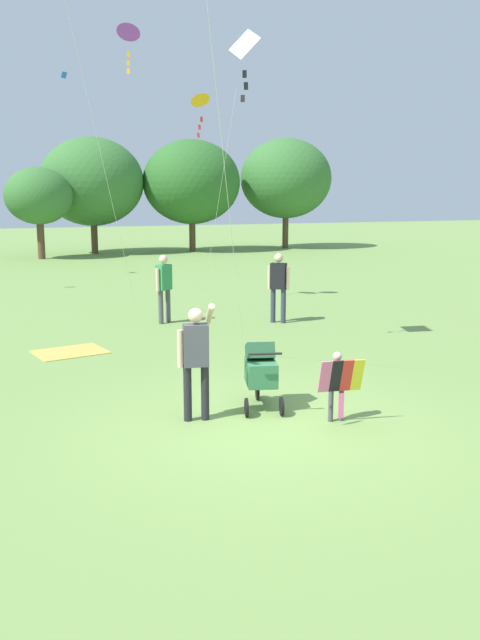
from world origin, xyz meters
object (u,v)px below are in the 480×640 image
at_px(person_adult_flyer, 196,353).
at_px(kite_green_novelty, 128,37).
at_px(stroller, 261,369).
at_px(picnic_blanket, 70,352).
at_px(child_with_butterfly_kite, 338,380).
at_px(person_sitting_far, 278,282).
at_px(kite_adult_black, 243,61).
at_px(person_red_shirt, 164,283).
at_px(kite_orange_delta, 201,104).

height_order(person_adult_flyer, kite_green_novelty, kite_green_novelty).
height_order(stroller, kite_green_novelty, kite_green_novelty).
height_order(stroller, picnic_blanket, stroller).
distance_m(child_with_butterfly_kite, person_sitting_far, 7.52).
relative_size(kite_adult_black, person_sitting_far, 3.58).
distance_m(kite_green_novelty, picnic_blanket, 9.00).
height_order(kite_green_novelty, person_red_shirt, kite_green_novelty).
relative_size(child_with_butterfly_kite, picnic_blanket, 0.73).
xyz_separation_m(kite_green_novelty, person_sitting_far, (2.89, -3.33, -6.27)).
xyz_separation_m(stroller, kite_orange_delta, (2.30, 9.47, 5.10)).
relative_size(child_with_butterfly_kite, kite_orange_delta, 0.17).
bearing_deg(person_adult_flyer, person_red_shirt, 77.85).
height_order(child_with_butterfly_kite, picnic_blanket, child_with_butterfly_kite).
relative_size(kite_adult_black, person_red_shirt, 3.66).
height_order(stroller, kite_adult_black, kite_adult_black).
bearing_deg(child_with_butterfly_kite, kite_orange_delta, 81.58).
bearing_deg(person_sitting_far, child_with_butterfly_kite, -108.85).
relative_size(person_adult_flyer, picnic_blanket, 1.24).
xyz_separation_m(person_adult_flyer, kite_orange_delta, (3.39, 9.64, 4.72)).
bearing_deg(kite_green_novelty, person_adult_flyer, -98.09).
relative_size(kite_adult_black, picnic_blanket, 4.55).
bearing_deg(kite_green_novelty, person_red_shirt, -84.77).
bearing_deg(person_sitting_far, kite_orange_delta, 104.56).
relative_size(kite_orange_delta, person_sitting_far, 3.40).
bearing_deg(person_sitting_far, picnic_blanket, -166.18).
bearing_deg(person_sitting_far, stroller, -117.48).
distance_m(person_adult_flyer, picnic_blanket, 5.17).
relative_size(child_with_butterfly_kite, kite_adult_black, 0.16).
height_order(person_red_shirt, picnic_blanket, person_red_shirt).
relative_size(child_with_butterfly_kite, stroller, 0.91).
distance_m(kite_adult_black, kite_green_novelty, 6.52).
xyz_separation_m(stroller, person_red_shirt, (0.49, 7.14, 0.41)).
distance_m(child_with_butterfly_kite, kite_adult_black, 6.55).
relative_size(stroller, kite_green_novelty, 0.15).
bearing_deg(kite_orange_delta, person_adult_flyer, -109.34).
xyz_separation_m(child_with_butterfly_kite, person_sitting_far, (2.43, 7.10, 0.42)).
xyz_separation_m(kite_adult_black, picnic_blanket, (-3.20, 1.61, -5.65)).
height_order(child_with_butterfly_kite, person_red_shirt, person_red_shirt).
relative_size(child_with_butterfly_kite, person_red_shirt, 0.59).
height_order(child_with_butterfly_kite, person_sitting_far, person_sitting_far).
height_order(kite_adult_black, person_sitting_far, kite_adult_black).
relative_size(kite_green_novelty, person_sitting_far, 4.33).
relative_size(kite_green_novelty, person_red_shirt, 4.42).
height_order(kite_green_novelty, person_sitting_far, kite_green_novelty).
bearing_deg(kite_adult_black, kite_green_novelty, 96.67).
relative_size(person_adult_flyer, person_red_shirt, 0.99).
bearing_deg(picnic_blanket, kite_orange_delta, 46.24).
xyz_separation_m(person_adult_flyer, kite_adult_black, (2.10, 3.35, 4.67)).
distance_m(kite_adult_black, person_sitting_far, 5.88).
relative_size(kite_orange_delta, person_red_shirt, 3.47).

